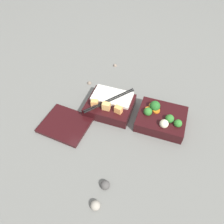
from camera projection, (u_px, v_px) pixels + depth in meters
name	position (u px, v px, depth m)	size (l,w,h in m)	color
ground_plane	(135.00, 116.00, 0.87)	(3.00, 3.00, 0.00)	slate
bento_tray_vegetable	(161.00, 118.00, 0.83)	(0.18, 0.15, 0.08)	black
bento_tray_rice	(110.00, 105.00, 0.87)	(0.18, 0.19, 0.07)	black
bento_lid	(65.00, 124.00, 0.84)	(0.17, 0.15, 0.01)	black
pebble_0	(89.00, 83.00, 1.00)	(0.02, 0.02, 0.02)	#7A6B5B
pebble_1	(95.00, 205.00, 0.64)	(0.03, 0.03, 0.03)	gray
pebble_2	(105.00, 185.00, 0.68)	(0.03, 0.03, 0.03)	#474442
pebble_3	(115.00, 65.00, 1.08)	(0.02, 0.02, 0.02)	#7A6B5B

